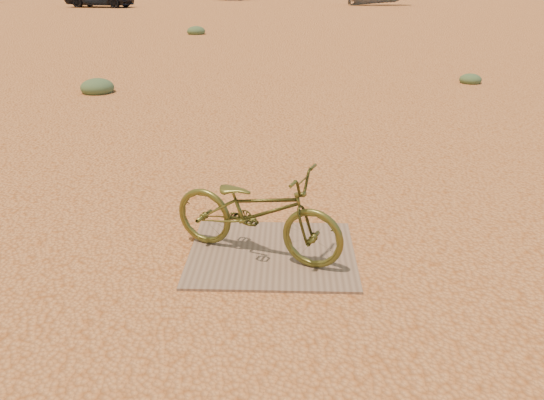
{
  "coord_description": "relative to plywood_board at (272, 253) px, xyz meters",
  "views": [
    {
      "loc": [
        -0.23,
        -4.08,
        2.15
      ],
      "look_at": [
        -0.36,
        -0.23,
        0.49
      ],
      "focal_mm": 35.0,
      "sensor_mm": 36.0,
      "label": 1
    }
  ],
  "objects": [
    {
      "name": "ground",
      "position": [
        0.36,
        0.23,
        -0.01
      ],
      "size": [
        120.0,
        120.0,
        0.0
      ],
      "primitive_type": "plane",
      "color": "tan",
      "rests_on": "ground"
    },
    {
      "name": "kale_c",
      "position": [
        -3.44,
        16.84,
        -0.01
      ],
      "size": [
        0.68,
        0.68,
        0.38
      ],
      "primitive_type": "ellipsoid",
      "color": "#475F3F",
      "rests_on": "ground"
    },
    {
      "name": "kale_b",
      "position": [
        3.93,
        7.54,
        -0.01
      ],
      "size": [
        0.45,
        0.45,
        0.25
      ],
      "primitive_type": "ellipsoid",
      "color": "#475F3F",
      "rests_on": "ground"
    },
    {
      "name": "bicycle",
      "position": [
        -0.12,
        -0.03,
        0.4
      ],
      "size": [
        1.55,
        1.03,
        0.77
      ],
      "primitive_type": "imported",
      "rotation": [
        0.0,
        0.0,
        1.18
      ],
      "color": "#505120",
      "rests_on": "plywood_board"
    },
    {
      "name": "kale_a",
      "position": [
        -3.61,
        6.31,
        -0.01
      ],
      "size": [
        0.64,
        0.64,
        0.35
      ],
      "primitive_type": "ellipsoid",
      "color": "#475F3F",
      "rests_on": "ground"
    },
    {
      "name": "plywood_board",
      "position": [
        0.0,
        0.0,
        0.0
      ],
      "size": [
        1.36,
        1.14,
        0.02
      ],
      "primitive_type": "cube",
      "color": "#7D6555",
      "rests_on": "ground"
    }
  ]
}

